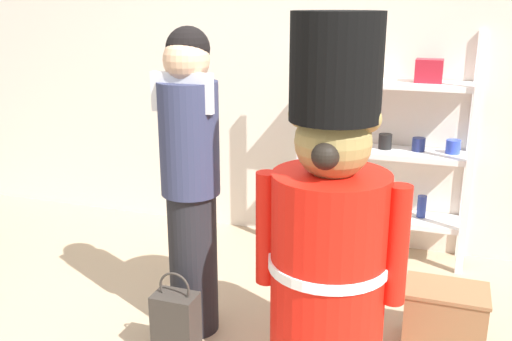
% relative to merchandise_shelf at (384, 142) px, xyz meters
% --- Properties ---
extents(back_wall, '(6.40, 0.12, 2.60)m').
position_rel_merchandise_shelf_xyz_m(back_wall, '(-0.70, 0.22, 0.46)').
color(back_wall, silver).
rests_on(back_wall, ground_plane).
extents(merchandise_shelf, '(1.19, 0.35, 1.62)m').
position_rel_merchandise_shelf_xyz_m(merchandise_shelf, '(0.00, 0.00, 0.00)').
color(merchandise_shelf, white).
rests_on(merchandise_shelf, ground_plane).
extents(teddy_bear_guard, '(0.73, 0.58, 1.76)m').
position_rel_merchandise_shelf_xyz_m(teddy_bear_guard, '(-0.07, -1.51, -0.08)').
color(teddy_bear_guard, red).
rests_on(teddy_bear_guard, ground_plane).
extents(person_shopper, '(0.33, 0.31, 1.69)m').
position_rel_merchandise_shelf_xyz_m(person_shopper, '(-0.86, -1.37, 0.06)').
color(person_shopper, black).
rests_on(person_shopper, ground_plane).
extents(shopping_bag, '(0.22, 0.15, 0.50)m').
position_rel_merchandise_shelf_xyz_m(shopping_bag, '(-0.82, -1.67, -0.65)').
color(shopping_bag, '#332D28').
rests_on(shopping_bag, ground_plane).
extents(display_crate, '(0.43, 0.30, 0.34)m').
position_rel_merchandise_shelf_xyz_m(display_crate, '(0.49, -1.10, -0.67)').
color(display_crate, olive).
rests_on(display_crate, ground_plane).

